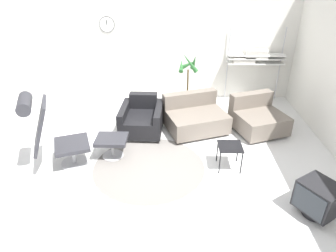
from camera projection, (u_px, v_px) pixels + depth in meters
ground_plane at (149, 164)px, 4.96m from camera, size 12.00×12.00×0.00m
wall_back at (158, 39)px, 6.89m from camera, size 12.00×0.09×2.80m
round_rug at (149, 167)px, 4.88m from camera, size 1.82×1.82×0.01m
lounge_chair at (47, 128)px, 4.55m from camera, size 1.04×0.83×1.26m
ottoman at (112, 142)px, 5.04m from camera, size 0.52×0.44×0.36m
armchair_red at (142, 120)px, 5.82m from camera, size 0.81×0.91×0.68m
couch_low at (195, 118)px, 5.89m from camera, size 1.34×1.21×0.69m
couch_second at (257, 119)px, 5.86m from camera, size 1.13×1.14×0.69m
side_table at (230, 148)px, 4.72m from camera, size 0.38×0.38×0.41m
crt_television at (318, 199)px, 3.83m from camera, size 0.61×0.63×0.50m
potted_plant at (188, 88)px, 6.81m from camera, size 0.43×0.46×1.29m
shelf_unit at (253, 57)px, 6.82m from camera, size 1.29×0.28×1.71m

